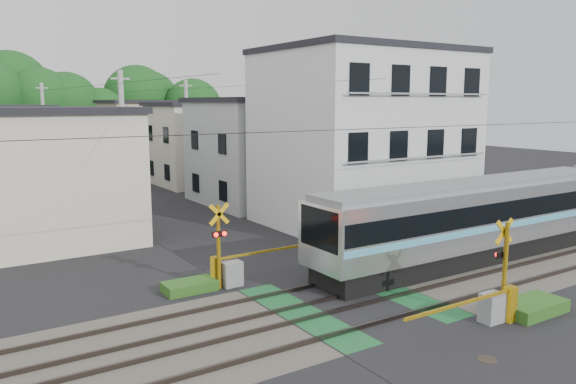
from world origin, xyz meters
TOP-DOWN VIEW (x-y plane):
  - ground at (0.00, 0.00)m, footprint 120.00×120.00m
  - track_bed at (0.00, 0.00)m, footprint 120.00×120.00m
  - crossing_signal_near at (2.59, -3.65)m, footprint 4.74×0.65m
  - crossing_signal_far at (-2.59, 3.65)m, footprint 4.74×0.65m
  - apartment_block at (8.50, 9.49)m, footprint 10.20×8.36m
  - houses_row at (0.25, 25.92)m, footprint 22.07×31.35m
  - tree_hill at (-0.95, 48.24)m, footprint 40.00×12.49m
  - catenary at (6.00, 0.03)m, footprint 60.00×5.04m
  - utility_poles at (-1.05, 23.01)m, footprint 7.90×42.00m
  - pedestrian at (1.03, 35.09)m, footprint 0.73×0.52m
  - manhole_cover at (0.31, -5.17)m, footprint 0.51×0.51m
  - weed_patches at (1.76, -0.09)m, footprint 10.25×8.80m

SIDE VIEW (x-z plane):
  - ground at x=0.00m, z-range 0.00..0.00m
  - manhole_cover at x=0.31m, z-range 0.00..0.02m
  - track_bed at x=0.00m, z-range -0.03..0.11m
  - weed_patches at x=1.76m, z-range -0.02..0.38m
  - crossing_signal_near at x=2.59m, z-range -0.83..2.25m
  - crossing_signal_far at x=-2.59m, z-range -0.83..2.25m
  - pedestrian at x=1.03m, z-range 0.00..1.89m
  - houses_row at x=0.25m, z-range -0.16..6.64m
  - catenary at x=6.00m, z-range 0.20..7.20m
  - utility_poles at x=-1.05m, z-range 0.08..8.08m
  - apartment_block at x=8.50m, z-range 0.01..9.31m
  - tree_hill at x=-0.95m, z-range -0.16..11.53m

